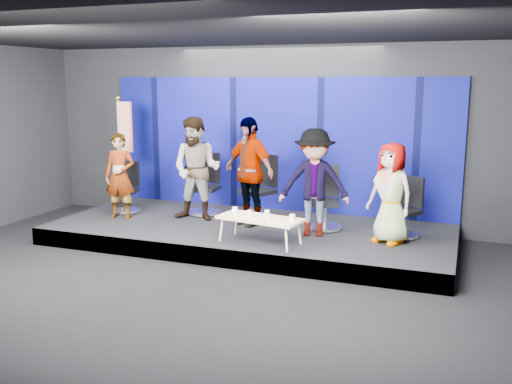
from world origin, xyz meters
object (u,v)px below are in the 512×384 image
at_px(panelist_c, 249,171).
at_px(chair_e, 405,217).
at_px(panelist_b, 197,169).
at_px(flag_stand, 124,149).
at_px(mug_c, 267,213).
at_px(chair_c, 260,197).
at_px(panelist_e, 391,193).
at_px(mug_b, 250,214).
at_px(mug_e, 292,218).
at_px(chair_d, 325,208).
at_px(coffee_table, 260,219).
at_px(chair_a, 127,196).
at_px(panelist_d, 314,183).
at_px(panelist_a, 120,176).
at_px(mug_d, 267,217).
at_px(chair_b, 205,194).
at_px(mug_a, 235,210).

distance_m(panelist_c, chair_e, 2.79).
height_order(panelist_b, flag_stand, flag_stand).
bearing_deg(mug_c, chair_c, 114.28).
relative_size(panelist_e, mug_b, 15.42).
bearing_deg(mug_c, mug_e, -22.33).
height_order(chair_d, coffee_table, chair_d).
relative_size(chair_a, panelist_d, 0.55).
relative_size(panelist_d, coffee_table, 1.25).
bearing_deg(panelist_d, panelist_c, 154.12).
bearing_deg(coffee_table, chair_c, 110.14).
bearing_deg(coffee_table, flag_stand, 157.14).
bearing_deg(panelist_b, panelist_a, -170.16).
bearing_deg(panelist_d, mug_e, -110.59).
height_order(panelist_b, mug_c, panelist_b).
bearing_deg(coffee_table, panelist_c, 119.47).
bearing_deg(mug_c, mug_d, -68.86).
xyz_separation_m(panelist_a, panelist_e, (4.93, 0.06, 0.01)).
relative_size(chair_d, flag_stand, 0.49).
relative_size(chair_c, mug_c, 12.64).
bearing_deg(panelist_b, mug_c, -32.24).
distance_m(chair_c, flag_stand, 2.97).
height_order(mug_c, mug_d, mug_c).
xyz_separation_m(panelist_d, panelist_e, (1.24, -0.01, -0.09)).
height_order(panelist_a, panelist_d, panelist_d).
bearing_deg(chair_c, chair_a, -146.33).
xyz_separation_m(mug_b, mug_c, (0.24, 0.15, -0.01)).
distance_m(chair_b, panelist_b, 0.76).
bearing_deg(mug_c, panelist_d, 44.14).
xyz_separation_m(panelist_a, coffee_table, (3.01, -0.66, -0.41)).
bearing_deg(chair_c, panelist_c, -68.78).
bearing_deg(panelist_e, chair_e, 96.75).
xyz_separation_m(mug_b, flag_stand, (-3.26, 1.46, 0.73)).
xyz_separation_m(panelist_a, chair_e, (5.13, 0.52, -0.47)).
height_order(panelist_c, chair_d, panelist_c).
relative_size(chair_c, mug_a, 11.62).
relative_size(panelist_e, mug_c, 17.08).
xyz_separation_m(chair_e, mug_b, (-2.28, -1.20, 0.14)).
relative_size(mug_c, mug_e, 0.86).
bearing_deg(chair_c, mug_b, -51.51).
relative_size(panelist_c, mug_a, 18.82).
relative_size(mug_b, mug_c, 1.11).
relative_size(chair_d, panelist_d, 0.62).
height_order(panelist_b, chair_d, panelist_b).
distance_m(mug_c, flag_stand, 3.81).
relative_size(mug_a, mug_d, 1.13).
relative_size(mug_a, mug_e, 0.94).
relative_size(mug_b, mug_e, 0.96).
distance_m(panelist_b, coffee_table, 1.98).
bearing_deg(chair_b, mug_c, -42.59).
height_order(chair_e, mug_a, chair_e).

